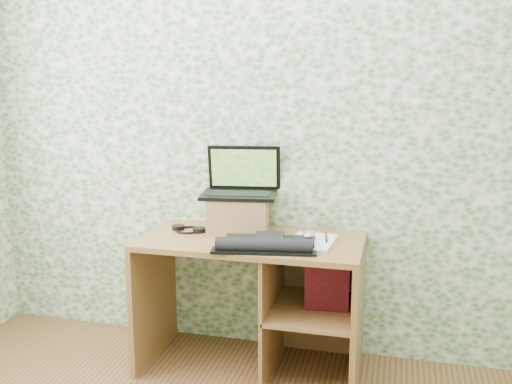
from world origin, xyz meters
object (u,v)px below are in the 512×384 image
(riser, at_px, (239,214))
(keyboard, at_px, (267,244))
(laptop, at_px, (241,184))
(desk, at_px, (266,285))
(notepad, at_px, (312,242))

(riser, bearing_deg, keyboard, -52.02)
(riser, xyz_separation_m, laptop, (0.00, 0.04, 0.16))
(desk, distance_m, laptop, 0.59)
(keyboard, xyz_separation_m, notepad, (0.21, 0.15, -0.02))
(desk, xyz_separation_m, riser, (-0.19, 0.12, 0.37))
(desk, height_order, laptop, laptop)
(desk, xyz_separation_m, keyboard, (0.05, -0.18, 0.29))
(riser, height_order, laptop, laptop)
(riser, height_order, keyboard, riser)
(desk, distance_m, keyboard, 0.35)
(notepad, bearing_deg, keyboard, -140.63)
(laptop, height_order, keyboard, laptop)
(keyboard, bearing_deg, riser, 118.87)
(notepad, bearing_deg, desk, 176.09)
(keyboard, distance_m, notepad, 0.26)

